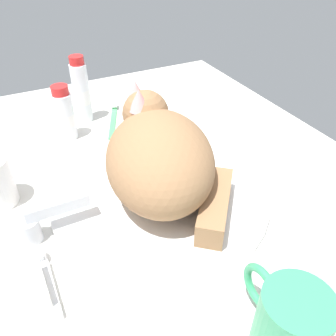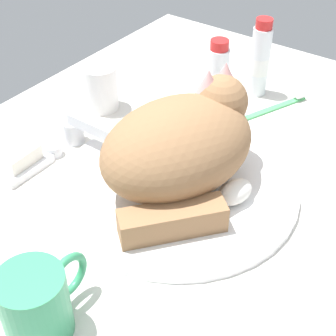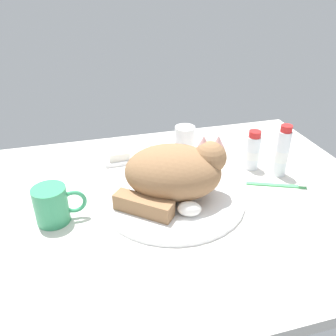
{
  "view_description": "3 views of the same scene",
  "coord_description": "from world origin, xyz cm",
  "px_view_note": "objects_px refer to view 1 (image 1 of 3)",
  "views": [
    {
      "loc": [
        -41.37,
        19.19,
        40.11
      ],
      "look_at": [
        -0.55,
        -1.19,
        6.22
      ],
      "focal_mm": 37.53,
      "sensor_mm": 36.0,
      "label": 1
    },
    {
      "loc": [
        -48.62,
        -33.25,
        51.05
      ],
      "look_at": [
        -2.9,
        -0.4,
        6.08
      ],
      "focal_mm": 54.58,
      "sensor_mm": 36.0,
      "label": 2
    },
    {
      "loc": [
        -20.47,
        -71.11,
        51.49
      ],
      "look_at": [
        -0.62,
        2.4,
        7.82
      ],
      "focal_mm": 37.33,
      "sensor_mm": 36.0,
      "label": 3
    }
  ],
  "objects_px": {
    "cat": "(160,156)",
    "mouthwash_bottle": "(81,92)",
    "toothpaste_bottle": "(65,115)",
    "toothbrush": "(113,118)",
    "coffee_mug": "(289,322)",
    "faucet": "(38,223)",
    "soap_bar": "(26,289)"
  },
  "relations": [
    {
      "from": "cat",
      "to": "toothbrush",
      "type": "relative_size",
      "value": 1.95
    },
    {
      "from": "coffee_mug",
      "to": "toothbrush",
      "type": "height_order",
      "value": "coffee_mug"
    },
    {
      "from": "cat",
      "to": "mouthwash_bottle",
      "type": "relative_size",
      "value": 1.96
    },
    {
      "from": "coffee_mug",
      "to": "mouthwash_bottle",
      "type": "bearing_deg",
      "value": 4.96
    },
    {
      "from": "faucet",
      "to": "cat",
      "type": "height_order",
      "value": "cat"
    },
    {
      "from": "mouthwash_bottle",
      "to": "toothpaste_bottle",
      "type": "bearing_deg",
      "value": 137.77
    },
    {
      "from": "coffee_mug",
      "to": "soap_bar",
      "type": "xyz_separation_m",
      "value": [
        0.19,
        0.25,
        -0.02
      ]
    },
    {
      "from": "cat",
      "to": "coffee_mug",
      "type": "relative_size",
      "value": 2.48
    },
    {
      "from": "toothbrush",
      "to": "toothpaste_bottle",
      "type": "bearing_deg",
      "value": 105.04
    },
    {
      "from": "toothpaste_bottle",
      "to": "mouthwash_bottle",
      "type": "bearing_deg",
      "value": -42.23
    },
    {
      "from": "faucet",
      "to": "mouthwash_bottle",
      "type": "bearing_deg",
      "value": -26.19
    },
    {
      "from": "cat",
      "to": "mouthwash_bottle",
      "type": "distance_m",
      "value": 0.32
    },
    {
      "from": "soap_bar",
      "to": "toothpaste_bottle",
      "type": "distance_m",
      "value": 0.4
    },
    {
      "from": "coffee_mug",
      "to": "mouthwash_bottle",
      "type": "relative_size",
      "value": 0.79
    },
    {
      "from": "soap_bar",
      "to": "toothbrush",
      "type": "height_order",
      "value": "soap_bar"
    },
    {
      "from": "cat",
      "to": "toothbrush",
      "type": "xyz_separation_m",
      "value": [
        0.29,
        -0.01,
        -0.08
      ]
    },
    {
      "from": "mouthwash_bottle",
      "to": "soap_bar",
      "type": "bearing_deg",
      "value": 155.81
    },
    {
      "from": "coffee_mug",
      "to": "toothpaste_bottle",
      "type": "bearing_deg",
      "value": 11.0
    },
    {
      "from": "soap_bar",
      "to": "mouthwash_bottle",
      "type": "relative_size",
      "value": 0.41
    },
    {
      "from": "cat",
      "to": "toothpaste_bottle",
      "type": "relative_size",
      "value": 2.5
    },
    {
      "from": "faucet",
      "to": "mouthwash_bottle",
      "type": "relative_size",
      "value": 0.82
    },
    {
      "from": "cat",
      "to": "soap_bar",
      "type": "bearing_deg",
      "value": 115.2
    },
    {
      "from": "mouthwash_bottle",
      "to": "toothbrush",
      "type": "relative_size",
      "value": 1.0
    },
    {
      "from": "faucet",
      "to": "soap_bar",
      "type": "height_order",
      "value": "faucet"
    },
    {
      "from": "soap_bar",
      "to": "toothbrush",
      "type": "bearing_deg",
      "value": -32.08
    },
    {
      "from": "toothpaste_bottle",
      "to": "toothbrush",
      "type": "relative_size",
      "value": 0.78
    },
    {
      "from": "cat",
      "to": "coffee_mug",
      "type": "distance_m",
      "value": 0.3
    },
    {
      "from": "toothbrush",
      "to": "soap_bar",
      "type": "bearing_deg",
      "value": 147.92
    },
    {
      "from": "coffee_mug",
      "to": "toothpaste_bottle",
      "type": "distance_m",
      "value": 0.57
    },
    {
      "from": "coffee_mug",
      "to": "soap_bar",
      "type": "bearing_deg",
      "value": 53.16
    },
    {
      "from": "toothpaste_bottle",
      "to": "soap_bar",
      "type": "bearing_deg",
      "value": 159.45
    },
    {
      "from": "soap_bar",
      "to": "toothpaste_bottle",
      "type": "height_order",
      "value": "toothpaste_bottle"
    }
  ]
}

